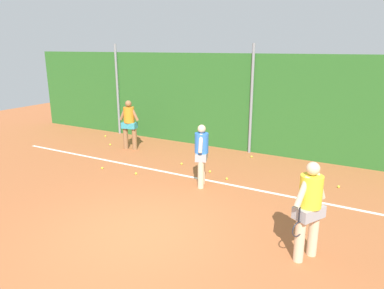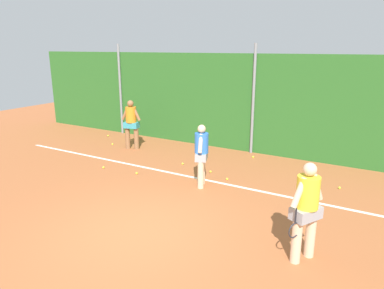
{
  "view_description": "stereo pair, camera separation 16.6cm",
  "coord_description": "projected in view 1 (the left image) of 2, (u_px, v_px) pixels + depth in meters",
  "views": [
    {
      "loc": [
        4.04,
        -5.1,
        3.66
      ],
      "look_at": [
        -0.31,
        2.78,
        1.15
      ],
      "focal_mm": 32.91,
      "sensor_mm": 36.0,
      "label": 1
    },
    {
      "loc": [
        4.18,
        -5.02,
        3.66
      ],
      "look_at": [
        -0.31,
        2.78,
        1.15
      ],
      "focal_mm": 32.91,
      "sensor_mm": 36.0,
      "label": 2
    }
  ],
  "objects": [
    {
      "name": "fence_post_center",
      "position": [
        251.0,
        100.0,
        12.11
      ],
      "size": [
        0.1,
        0.1,
        3.77
      ],
      "primitive_type": "cylinder",
      "color": "gray",
      "rests_on": "ground_plane"
    },
    {
      "name": "tennis_ball_6",
      "position": [
        102.0,
        168.0,
        10.88
      ],
      "size": [
        0.07,
        0.07,
        0.07
      ],
      "primitive_type": "sphere",
      "color": "#CCDB33",
      "rests_on": "ground_plane"
    },
    {
      "name": "player_midcourt",
      "position": [
        202.0,
        152.0,
        9.35
      ],
      "size": [
        0.45,
        0.67,
        1.7
      ],
      "rotation": [
        0.0,
        0.0,
        1.94
      ],
      "color": "beige",
      "rests_on": "ground_plane"
    },
    {
      "name": "player_backcourt_far",
      "position": [
        129.0,
        122.0,
        12.76
      ],
      "size": [
        0.74,
        0.42,
        1.81
      ],
      "rotation": [
        0.0,
        0.0,
        0.24
      ],
      "color": "#8C603D",
      "rests_on": "ground_plane"
    },
    {
      "name": "tennis_ball_5",
      "position": [
        227.0,
        179.0,
        10.0
      ],
      "size": [
        0.07,
        0.07,
        0.07
      ],
      "primitive_type": "sphere",
      "color": "#CCDB33",
      "rests_on": "ground_plane"
    },
    {
      "name": "court_baseline_paint",
      "position": [
        210.0,
        181.0,
        9.93
      ],
      "size": [
        15.07,
        0.1,
        0.01
      ],
      "primitive_type": "cube",
      "color": "white",
      "rests_on": "ground_plane"
    },
    {
      "name": "tennis_ball_8",
      "position": [
        210.0,
        172.0,
        10.58
      ],
      "size": [
        0.07,
        0.07,
        0.07
      ],
      "primitive_type": "sphere",
      "color": "#CCDB33",
      "rests_on": "ground_plane"
    },
    {
      "name": "tennis_ball_4",
      "position": [
        252.0,
        157.0,
        12.0
      ],
      "size": [
        0.07,
        0.07,
        0.07
      ],
      "primitive_type": "sphere",
      "color": "#CCDB33",
      "rests_on": "ground_plane"
    },
    {
      "name": "fence_post_left",
      "position": [
        118.0,
        90.0,
        14.88
      ],
      "size": [
        0.1,
        0.1,
        3.77
      ],
      "primitive_type": "cylinder",
      "color": "gray",
      "rests_on": "ground_plane"
    },
    {
      "name": "hedge_fence_backdrop",
      "position": [
        253.0,
        104.0,
        12.3
      ],
      "size": [
        20.62,
        0.25,
        3.44
      ],
      "primitive_type": "cube",
      "color": "#286023",
      "rests_on": "ground_plane"
    },
    {
      "name": "player_foreground_near",
      "position": [
        309.0,
        206.0,
        6.05
      ],
      "size": [
        0.53,
        0.76,
        1.81
      ],
      "rotation": [
        0.0,
        0.0,
        4.21
      ],
      "color": "beige",
      "rests_on": "ground_plane"
    },
    {
      "name": "tennis_ball_0",
      "position": [
        136.0,
        174.0,
        10.41
      ],
      "size": [
        0.07,
        0.07,
        0.07
      ],
      "primitive_type": "sphere",
      "color": "#CCDB33",
      "rests_on": "ground_plane"
    },
    {
      "name": "tennis_ball_3",
      "position": [
        339.0,
        187.0,
        9.43
      ],
      "size": [
        0.07,
        0.07,
        0.07
      ],
      "primitive_type": "sphere",
      "color": "#CCDB33",
      "rests_on": "ground_plane"
    },
    {
      "name": "tennis_ball_2",
      "position": [
        182.0,
        164.0,
        11.28
      ],
      "size": [
        0.07,
        0.07,
        0.07
      ],
      "primitive_type": "sphere",
      "color": "#CCDB33",
      "rests_on": "ground_plane"
    },
    {
      "name": "tennis_ball_7",
      "position": [
        110.0,
        145.0,
        13.49
      ],
      "size": [
        0.07,
        0.07,
        0.07
      ],
      "primitive_type": "sphere",
      "color": "#CCDB33",
      "rests_on": "ground_plane"
    },
    {
      "name": "ground_plane",
      "position": [
        187.0,
        198.0,
        8.81
      ],
      "size": [
        31.72,
        31.72,
        0.0
      ],
      "primitive_type": "plane",
      "color": "#A85B33"
    },
    {
      "name": "tennis_ball_1",
      "position": [
        105.0,
        136.0,
        14.76
      ],
      "size": [
        0.07,
        0.07,
        0.07
      ],
      "primitive_type": "sphere",
      "color": "#CCDB33",
      "rests_on": "ground_plane"
    }
  ]
}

